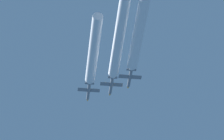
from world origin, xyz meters
TOP-DOWN VIEW (x-y plane):
  - jet_lead at (-7.43, 6.48)m, footprint 8.29×12.08m
  - jet_second_echelon at (0.54, 0.44)m, footprint 8.29×12.08m
  - jet_third_echelon at (6.66, -5.88)m, footprint 8.29×12.08m
  - smoke_trail_lead at (-7.43, -16.70)m, footprint 3.65×35.30m
  - smoke_trail_second_echelon at (0.54, -25.83)m, footprint 3.65×41.49m
  - smoke_trail_third_echelon at (6.66, -31.04)m, footprint 3.65×39.27m

SIDE VIEW (x-z plane):
  - smoke_trail_third_echelon at x=6.66m, z-range 166.03..169.68m
  - jet_third_echelon at x=6.66m, z-range 166.43..169.33m
  - smoke_trail_second_echelon at x=0.54m, z-range 167.06..170.71m
  - jet_second_echelon at x=0.54m, z-range 167.47..170.37m
  - smoke_trail_lead at x=-7.43m, z-range 168.48..172.13m
  - jet_lead at x=-7.43m, z-range 168.88..171.79m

